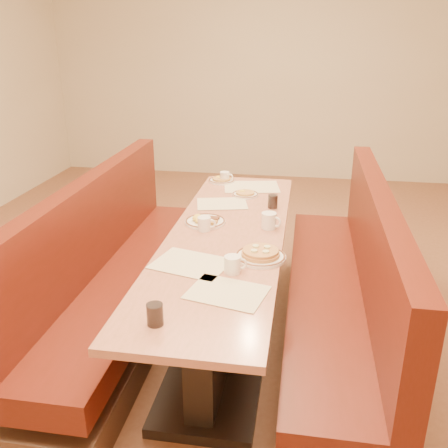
% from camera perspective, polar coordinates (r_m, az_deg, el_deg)
% --- Properties ---
extents(ground, '(8.00, 8.00, 0.00)m').
position_cam_1_polar(ground, '(3.41, 0.25, -12.87)').
color(ground, '#9E6647').
rests_on(ground, ground).
extents(room_envelope, '(6.04, 8.04, 2.82)m').
position_cam_1_polar(room_envelope, '(2.82, 0.31, 21.63)').
color(room_envelope, beige).
rests_on(room_envelope, ground).
extents(diner_table, '(0.70, 2.50, 0.75)m').
position_cam_1_polar(diner_table, '(3.21, 0.26, -7.35)').
color(diner_table, black).
rests_on(diner_table, ground).
extents(booth_left, '(0.55, 2.50, 1.05)m').
position_cam_1_polar(booth_left, '(3.40, -12.10, -6.41)').
color(booth_left, '#4C3326').
rests_on(booth_left, ground).
extents(booth_right, '(0.55, 2.50, 1.05)m').
position_cam_1_polar(booth_right, '(3.20, 13.45, -8.38)').
color(booth_right, '#4C3326').
rests_on(booth_right, ground).
extents(placemat_near_left, '(0.45, 0.38, 0.00)m').
position_cam_1_polar(placemat_near_left, '(2.67, -3.80, -4.53)').
color(placemat_near_left, beige).
rests_on(placemat_near_left, diner_table).
extents(placemat_near_right, '(0.41, 0.35, 0.00)m').
position_cam_1_polar(placemat_near_right, '(2.39, 0.36, -7.80)').
color(placemat_near_right, beige).
rests_on(placemat_near_right, diner_table).
extents(placemat_far_left, '(0.40, 0.34, 0.00)m').
position_cam_1_polar(placemat_far_left, '(3.57, -0.23, 2.35)').
color(placemat_far_left, beige).
rests_on(placemat_far_left, diner_table).
extents(placemat_far_right, '(0.48, 0.39, 0.00)m').
position_cam_1_polar(placemat_far_right, '(3.97, 3.16, 4.27)').
color(placemat_far_right, beige).
rests_on(placemat_far_right, diner_table).
extents(pancake_plate, '(0.28, 0.28, 0.06)m').
position_cam_1_polar(pancake_plate, '(2.73, 4.19, -3.55)').
color(pancake_plate, white).
rests_on(pancake_plate, diner_table).
extents(eggs_plate, '(0.26, 0.26, 0.05)m').
position_cam_1_polar(eggs_plate, '(3.22, -2.23, 0.36)').
color(eggs_plate, white).
rests_on(eggs_plate, diner_table).
extents(extra_plate_mid, '(0.20, 0.20, 0.04)m').
position_cam_1_polar(extra_plate_mid, '(3.76, 2.43, 3.45)').
color(extra_plate_mid, white).
rests_on(extra_plate_mid, diner_table).
extents(extra_plate_far, '(0.22, 0.22, 0.04)m').
position_cam_1_polar(extra_plate_far, '(4.11, -0.27, 5.05)').
color(extra_plate_far, white).
rests_on(extra_plate_far, diner_table).
extents(coffee_mug_a, '(0.12, 0.08, 0.09)m').
position_cam_1_polar(coffee_mug_a, '(2.56, 1.05, -4.61)').
color(coffee_mug_a, white).
rests_on(coffee_mug_a, diner_table).
extents(coffee_mug_b, '(0.11, 0.08, 0.09)m').
position_cam_1_polar(coffee_mug_b, '(3.09, -2.22, 0.05)').
color(coffee_mug_b, white).
rests_on(coffee_mug_b, diner_table).
extents(coffee_mug_c, '(0.13, 0.09, 0.10)m').
position_cam_1_polar(coffee_mug_c, '(3.13, 5.22, 0.41)').
color(coffee_mug_c, white).
rests_on(coffee_mug_c, diner_table).
extents(coffee_mug_d, '(0.11, 0.08, 0.08)m').
position_cam_1_polar(coffee_mug_d, '(4.09, 0.12, 5.42)').
color(coffee_mug_d, white).
rests_on(coffee_mug_d, diner_table).
extents(soda_tumbler_near, '(0.07, 0.07, 0.10)m').
position_cam_1_polar(soda_tumbler_near, '(2.15, -7.90, -10.21)').
color(soda_tumbler_near, black).
rests_on(soda_tumbler_near, diner_table).
extents(soda_tumbler_mid, '(0.07, 0.07, 0.09)m').
position_cam_1_polar(soda_tumbler_mid, '(3.50, 5.60, 2.58)').
color(soda_tumbler_mid, black).
rests_on(soda_tumbler_mid, diner_table).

